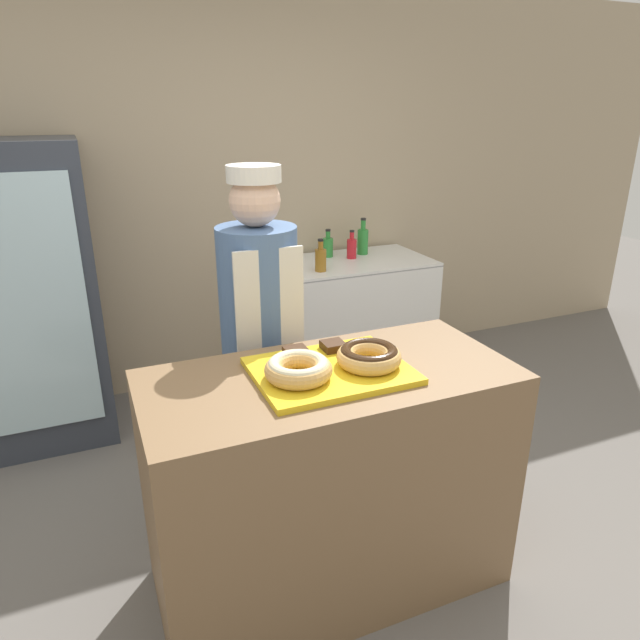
% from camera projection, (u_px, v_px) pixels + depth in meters
% --- Properties ---
extents(ground_plane, '(14.00, 14.00, 0.00)m').
position_uv_depth(ground_plane, '(329.00, 575.00, 2.48)').
color(ground_plane, '#66605B').
extents(wall_back, '(8.00, 0.06, 2.70)m').
position_uv_depth(wall_back, '(202.00, 195.00, 3.83)').
color(wall_back, tan).
rests_on(wall_back, ground_plane).
extents(display_counter, '(1.41, 0.66, 0.97)m').
position_uv_depth(display_counter, '(330.00, 482.00, 2.30)').
color(display_counter, brown).
rests_on(display_counter, ground_plane).
extents(serving_tray, '(0.57, 0.45, 0.02)m').
position_uv_depth(serving_tray, '(330.00, 371.00, 2.13)').
color(serving_tray, yellow).
rests_on(serving_tray, display_counter).
extents(donut_light_glaze, '(0.24, 0.24, 0.08)m').
position_uv_depth(donut_light_glaze, '(298.00, 368.00, 2.03)').
color(donut_light_glaze, tan).
rests_on(donut_light_glaze, serving_tray).
extents(donut_chocolate_glaze, '(0.24, 0.24, 0.08)m').
position_uv_depth(donut_chocolate_glaze, '(369.00, 355.00, 2.13)').
color(donut_chocolate_glaze, tan).
rests_on(donut_chocolate_glaze, serving_tray).
extents(brownie_back_left, '(0.09, 0.09, 0.03)m').
position_uv_depth(brownie_back_left, '(296.00, 352.00, 2.22)').
color(brownie_back_left, '#382111').
rests_on(brownie_back_left, serving_tray).
extents(brownie_back_right, '(0.09, 0.09, 0.03)m').
position_uv_depth(brownie_back_right, '(333.00, 346.00, 2.28)').
color(brownie_back_right, '#382111').
rests_on(brownie_back_right, serving_tray).
extents(baker_person, '(0.36, 0.36, 1.68)m').
position_uv_depth(baker_person, '(261.00, 341.00, 2.63)').
color(baker_person, '#4C4C51').
rests_on(baker_person, ground_plane).
extents(beverage_fridge, '(0.72, 0.65, 1.75)m').
position_uv_depth(beverage_fridge, '(32.00, 298.00, 3.27)').
color(beverage_fridge, '#333842').
rests_on(beverage_fridge, ground_plane).
extents(chest_freezer, '(1.09, 0.64, 0.89)m').
position_uv_depth(chest_freezer, '(351.00, 319.00, 4.17)').
color(chest_freezer, white).
rests_on(chest_freezer, ground_plane).
extents(bottle_red, '(0.07, 0.07, 0.20)m').
position_uv_depth(bottle_red, '(352.00, 248.00, 4.04)').
color(bottle_red, red).
rests_on(bottle_red, chest_freezer).
extents(bottle_green, '(0.08, 0.08, 0.26)m').
position_uv_depth(bottle_green, '(363.00, 240.00, 4.15)').
color(bottle_green, '#2D8C38').
rests_on(bottle_green, chest_freezer).
extents(bottle_amber, '(0.07, 0.07, 0.21)m').
position_uv_depth(bottle_amber, '(321.00, 259.00, 3.72)').
color(bottle_amber, '#99661E').
rests_on(bottle_amber, chest_freezer).
extents(bottle_green_b, '(0.07, 0.07, 0.20)m').
position_uv_depth(bottle_green_b, '(328.00, 246.00, 4.08)').
color(bottle_green_b, '#2D8C38').
rests_on(bottle_green_b, chest_freezer).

